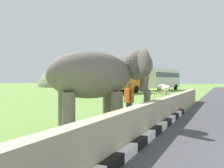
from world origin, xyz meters
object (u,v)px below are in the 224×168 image
bus_orange (114,77)px  cow_mid (114,90)px  cow_near (165,89)px  bus_white (162,78)px  person_handler (129,100)px  elephant (100,76)px  cow_far (163,87)px

bus_orange → cow_mid: size_ratio=5.23×
cow_near → bus_white: bearing=13.6°
cow_near → person_handler: bearing=-173.7°
elephant → bus_orange: 23.90m
cow_near → elephant: bearing=-176.0°
bus_white → cow_near: 17.51m
person_handler → bus_orange: size_ratio=0.16×
cow_near → cow_far: size_ratio=0.97×
elephant → bus_white: bearing=8.7°
cow_mid → cow_far: size_ratio=1.03×
person_handler → cow_far: person_handler is taller
elephant → bus_white: bus_white is taller
cow_far → cow_near: bearing=-165.2°
cow_mid → cow_far: same height
elephant → cow_far: 22.99m
bus_orange → bus_white: (12.50, -3.30, 0.00)m
bus_orange → cow_far: (0.54, -6.08, -1.21)m
bus_white → elephant: bearing=-171.3°
person_handler → cow_near: (16.15, 1.78, -0.06)m
cow_near → cow_mid: (-6.14, 3.02, 0.00)m
bus_orange → cow_mid: (-10.61, -4.39, -1.21)m
elephant → cow_near: bearing=4.0°
bus_white → cow_near: (-16.98, -4.10, -1.21)m
bus_orange → cow_near: bearing=-121.1°
person_handler → bus_orange: bearing=24.0°
cow_mid → bus_white: bearing=2.7°
person_handler → cow_far: 21.39m
person_handler → cow_mid: 11.10m
cow_near → cow_far: bearing=14.8°
bus_white → cow_far: bearing=-166.9°
bus_orange → cow_mid: bus_orange is taller
cow_mid → cow_far: (11.15, -1.69, 0.00)m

